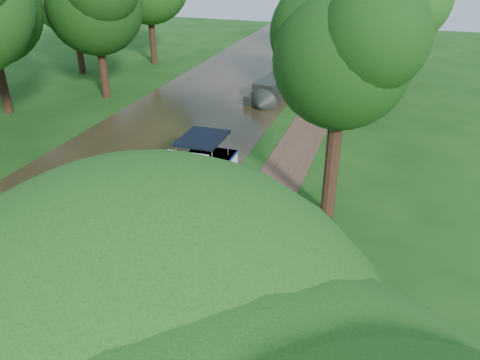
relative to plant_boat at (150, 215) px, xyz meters
name	(u,v)px	position (x,y,z in m)	size (l,w,h in m)	color
ground	(212,238)	(2.25, 0.48, -0.85)	(100.00, 100.00, 0.00)	#174511
canal_water	(75,211)	(-3.75, 0.48, -0.84)	(10.00, 100.00, 0.02)	#2E2514
towpath	(242,244)	(3.45, 0.48, -0.84)	(2.20, 100.00, 0.03)	#4F3324
plant_boat	(150,215)	(0.00, 0.00, 0.00)	(2.29, 13.52, 2.25)	white
tree_near_overhang	(343,49)	(6.04, 3.54, 5.75)	(5.52, 5.28, 8.99)	black
tree_near_mid	(384,9)	(6.73, 15.56, 5.58)	(6.90, 6.60, 9.40)	black
second_boat	(273,90)	(-0.13, 18.07, -0.32)	(2.71, 6.98, 1.31)	black
pedestrian_pink	(335,69)	(3.34, 23.86, 0.02)	(0.61, 0.40, 1.69)	#CB538A
pedestrian_dark	(325,89)	(3.55, 17.93, 0.12)	(0.92, 0.71, 1.89)	black
verge_plant	(189,246)	(1.78, -0.54, -0.64)	(0.39, 0.34, 0.43)	#245F1C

